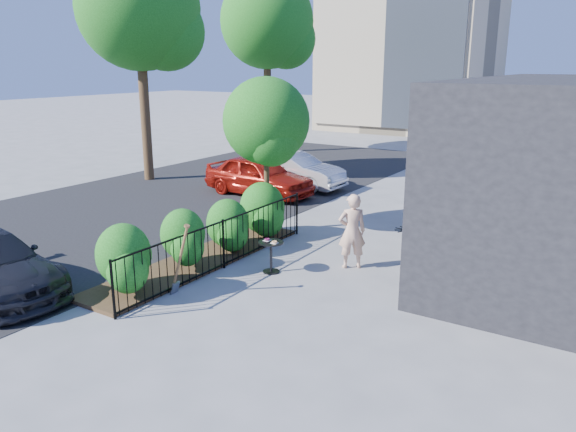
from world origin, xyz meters
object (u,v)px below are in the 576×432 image
Objects in this scene: shovel at (179,263)px; street_tree_near at (139,16)px; street_tree_far at (267,27)px; car_silver at (293,170)px; patio_tree at (267,127)px; cafe_table at (271,251)px; woman at (352,231)px; car_red at (259,176)px.

street_tree_near is at bearing 138.90° from shovel.
street_tree_far reaches higher than car_silver.
shovel is at bearing -60.87° from street_tree_far.
car_silver is at bearing 18.59° from street_tree_near.
patio_tree is 3.75m from cafe_table.
cafe_table is at bearing 68.83° from shovel.
shovel is at bearing 19.20° from woman.
patio_tree is 8.92m from street_tree_near.
car_red reaches higher than car_silver.
street_tree_far is 5.57× the size of shovel.
street_tree_far is at bearing 41.57° from car_silver.
street_tree_far is 17.20m from woman.
car_red is (-3.66, 7.71, 0.01)m from shovel.
street_tree_near is 8.00m from street_tree_far.
patio_tree is at bearing -59.59° from woman.
woman is 0.42× the size of car_red.
woman is (10.74, -12.43, -5.10)m from street_tree_far.
street_tree_far is at bearing 119.13° from shovel.
car_silver is at bearing 115.30° from patio_tree.
car_silver is at bearing 109.62° from shovel.
car_red is 1.69m from car_silver.
car_red is at bearing -76.19° from woman.
street_tree_far is (0.00, 8.00, 0.00)m from street_tree_near.
shovel is 0.39× the size of car_silver.
car_red is at bearing 1.57° from street_tree_near.
street_tree_far reaches higher than patio_tree.
patio_tree is 0.48× the size of street_tree_far.
shovel is at bearing -150.46° from car_red.
patio_tree is 2.65× the size of shovel.
street_tree_near is 2.18× the size of car_silver.
woman is at bearing -22.41° from street_tree_near.
car_red is at bearing 115.38° from shovel.
car_silver reaches higher than cafe_table.
street_tree_far is 9.75m from car_silver.
street_tree_near is at bearing 157.43° from patio_tree.
shovel is (8.68, -15.57, -5.26)m from street_tree_far.
street_tree_near reaches higher than car_silver.
street_tree_far is at bearing 124.74° from cafe_table.
street_tree_far is 2.18× the size of car_silver.
car_silver is (-5.40, 6.22, -0.20)m from woman.
street_tree_near is 12.26m from cafe_table.
patio_tree is 4.95m from shovel.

